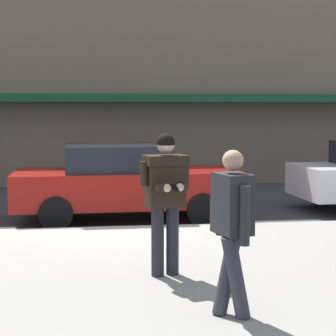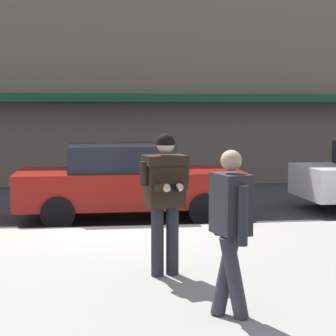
# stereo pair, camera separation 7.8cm
# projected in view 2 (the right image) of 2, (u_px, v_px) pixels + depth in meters

# --- Properties ---
(ground_plane) EXTENTS (80.00, 80.00, 0.00)m
(ground_plane) POSITION_uv_depth(u_px,v_px,m) (108.00, 231.00, 10.37)
(ground_plane) COLOR #3D3D42
(sidewalk) EXTENTS (32.00, 5.30, 0.14)m
(sidewalk) POSITION_uv_depth(u_px,v_px,m) (184.00, 269.00, 7.66)
(sidewalk) COLOR #99968E
(sidewalk) RESTS_ON ground
(curb_paint_line) EXTENTS (28.00, 0.12, 0.01)m
(curb_paint_line) POSITION_uv_depth(u_px,v_px,m) (162.00, 229.00, 10.53)
(curb_paint_line) COLOR silver
(curb_paint_line) RESTS_ON ground
(storefront_facade) EXTENTS (28.00, 4.70, 10.65)m
(storefront_facade) POSITION_uv_depth(u_px,v_px,m) (135.00, 16.00, 18.34)
(storefront_facade) COLOR #756656
(storefront_facade) RESTS_ON ground
(parked_sedan_mid) EXTENTS (4.54, 2.00, 1.54)m
(parked_sedan_mid) POSITION_uv_depth(u_px,v_px,m) (127.00, 181.00, 11.45)
(parked_sedan_mid) COLOR maroon
(parked_sedan_mid) RESTS_ON ground
(man_texting_on_phone) EXTENTS (0.64, 0.63, 1.81)m
(man_texting_on_phone) POSITION_uv_depth(u_px,v_px,m) (165.00, 189.00, 7.01)
(man_texting_on_phone) COLOR #23232B
(man_texting_on_phone) RESTS_ON sidewalk
(pedestrian_with_bag) EXTENTS (0.40, 0.72, 1.70)m
(pedestrian_with_bag) POSITION_uv_depth(u_px,v_px,m) (230.00, 222.00, 5.61)
(pedestrian_with_bag) COLOR #33333D
(pedestrian_with_bag) RESTS_ON sidewalk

